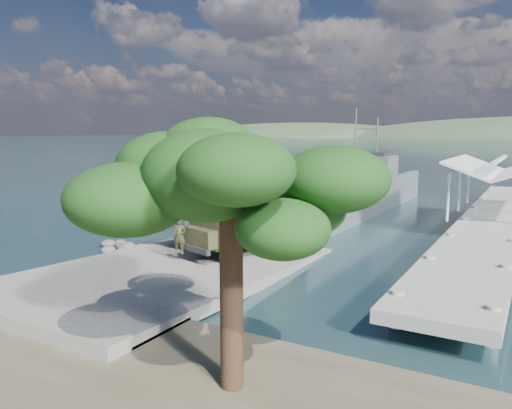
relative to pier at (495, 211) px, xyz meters
name	(u,v)px	position (x,y,z in m)	size (l,w,h in m)	color
ground	(184,271)	(-13.00, -18.77, -1.60)	(1400.00, 1400.00, 0.00)	#19333C
boat_ramp	(171,271)	(-13.00, -19.77, -1.35)	(10.00, 18.00, 0.50)	slate
shoreline_rocks	(105,255)	(-19.20, -18.27, -1.60)	(3.20, 5.60, 0.90)	#4D4D4B
pier	(495,211)	(0.00, 0.00, 0.00)	(6.40, 44.00, 6.10)	gray
landing_craft	(328,202)	(-13.75, 2.95, -0.75)	(9.39, 35.04, 10.36)	#4D575A
military_truck	(256,219)	(-11.12, -14.57, 0.68)	(4.55, 8.03, 3.58)	black
soldier	(179,243)	(-13.32, -18.70, -0.18)	(0.67, 0.44, 1.84)	#24321C
overhang_tree	(224,188)	(-4.64, -27.60, 4.07)	(7.79, 7.17, 7.07)	black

